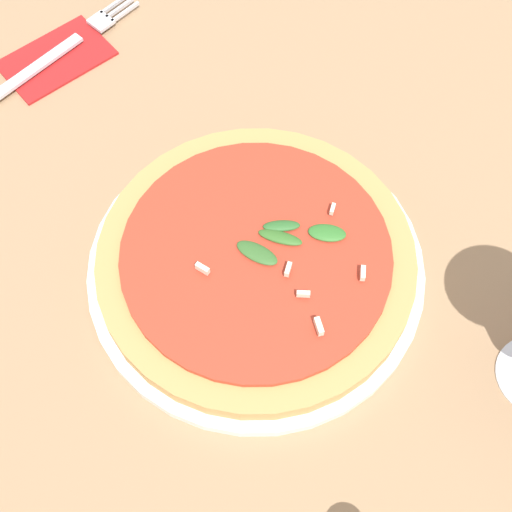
% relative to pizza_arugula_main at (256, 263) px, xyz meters
% --- Properties ---
extents(ground_plane, '(6.00, 6.00, 0.00)m').
position_rel_pizza_arugula_main_xyz_m(ground_plane, '(0.03, -0.04, -0.02)').
color(ground_plane, '#9E7A56').
extents(pizza_arugula_main, '(0.30, 0.30, 0.05)m').
position_rel_pizza_arugula_main_xyz_m(pizza_arugula_main, '(0.00, 0.00, 0.00)').
color(pizza_arugula_main, white).
rests_on(pizza_arugula_main, ground_plane).
extents(napkin, '(0.13, 0.09, 0.01)m').
position_rel_pizza_arugula_main_xyz_m(napkin, '(-0.07, 0.33, -0.01)').
color(napkin, '#B21E1E').
rests_on(napkin, ground_plane).
extents(fork, '(0.21, 0.08, 0.00)m').
position_rel_pizza_arugula_main_xyz_m(fork, '(-0.06, 0.33, -0.01)').
color(fork, silver).
rests_on(fork, ground_plane).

